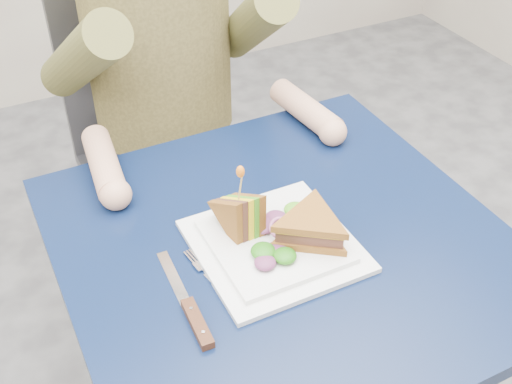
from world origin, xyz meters
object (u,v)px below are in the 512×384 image
table (283,272)px  knife (193,314)px  sandwich_upright (241,215)px  sandwich_flat (311,227)px  plate (274,244)px  chair (157,131)px  fork (217,284)px  diner (158,14)px

table → knife: 0.24m
sandwich_upright → sandwich_flat: bearing=-36.3°
table → sandwich_flat: bearing=-50.0°
table → plate: size_ratio=2.88×
chair → sandwich_flat: 0.78m
chair → table: bearing=-90.0°
sandwich_flat → knife: 0.25m
sandwich_upright → table: bearing=-27.8°
fork → knife: knife is taller
diner → chair: bearing=90.0°
diner → sandwich_flat: (0.03, -0.63, -0.14)m
chair → knife: bearing=-104.6°
sandwich_upright → knife: 0.19m
plate → fork: bearing=-163.6°
sandwich_upright → knife: size_ratio=0.54×
table → diner: size_ratio=1.01×
sandwich_flat → fork: sandwich_flat is taller
sandwich_upright → fork: bearing=-135.2°
plate → knife: 0.20m
table → plate: bearing=-158.0°
plate → table: bearing=22.0°
diner → sandwich_flat: diner is taller
plate → fork: size_ratio=1.45×
table → sandwich_upright: (-0.07, 0.03, 0.13)m
sandwich_upright → diner: bearing=83.3°
diner → sandwich_upright: bearing=-96.7°
chair → sandwich_upright: bearing=-95.6°
diner → plate: 0.63m
sandwich_flat → fork: bearing=-176.5°
sandwich_flat → plate: bearing=155.6°
chair → diner: (-0.00, -0.11, 0.37)m
plate → sandwich_upright: size_ratio=2.15×
diner → fork: bearing=-102.9°
plate → diner: bearing=87.6°
plate → fork: (-0.12, -0.04, -0.01)m
plate → sandwich_upright: (-0.04, 0.04, 0.05)m
table → diner: (-0.00, 0.59, 0.26)m
diner → knife: size_ratio=3.36×
sandwich_flat → sandwich_upright: (-0.10, 0.07, 0.01)m
table → diner: diner is taller
fork → knife: 0.07m
table → sandwich_flat: size_ratio=3.67×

